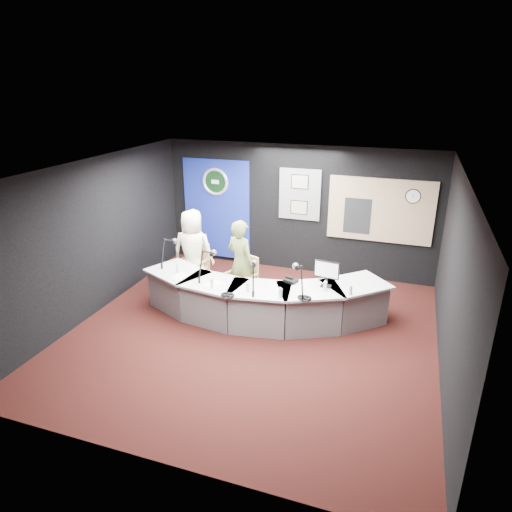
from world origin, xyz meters
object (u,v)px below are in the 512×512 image
(armchair_left, at_px, (194,267))
(person_man, at_px, (193,250))
(armchair_right, at_px, (241,281))
(broadcast_desk, at_px, (259,299))
(person_woman, at_px, (241,264))

(armchair_left, bearing_deg, person_man, 0.00)
(person_man, bearing_deg, armchair_right, 154.58)
(broadcast_desk, xyz_separation_m, armchair_left, (-1.67, 0.76, 0.11))
(armchair_right, bearing_deg, broadcast_desk, -15.65)
(armchair_right, bearing_deg, person_man, -173.79)
(armchair_right, bearing_deg, person_woman, -66.99)
(person_man, bearing_deg, person_woman, 154.58)
(broadcast_desk, bearing_deg, person_man, 155.61)
(broadcast_desk, distance_m, person_woman, 0.80)
(person_woman, bearing_deg, broadcast_desk, 163.96)
(armchair_right, height_order, person_man, person_man)
(broadcast_desk, bearing_deg, person_woman, 141.33)
(broadcast_desk, relative_size, armchair_right, 4.52)
(person_man, relative_size, person_woman, 1.00)
(armchair_left, xyz_separation_m, armchair_right, (1.16, -0.35, 0.02))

